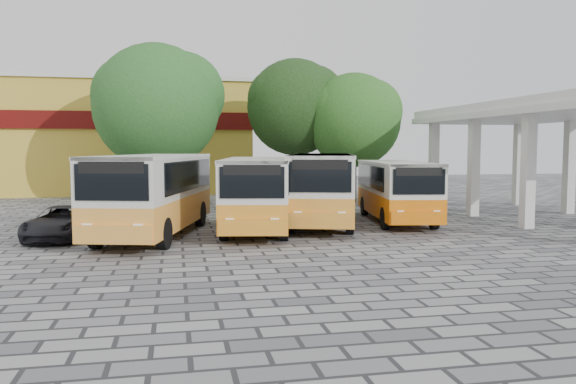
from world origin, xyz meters
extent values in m
plane|color=#56565B|center=(0.00, 0.00, 0.00)|extent=(90.00, 90.00, 0.00)
cube|color=silver|center=(7.85, 10.50, 2.50)|extent=(0.45, 0.45, 5.00)
cube|color=silver|center=(13.15, 10.50, 2.50)|extent=(0.45, 0.45, 5.00)
cube|color=silver|center=(10.50, 4.00, 5.20)|extent=(6.60, 15.60, 0.40)
cube|color=silver|center=(10.50, 4.00, 4.85)|extent=(6.80, 15.80, 0.30)
cube|color=gold|center=(-11.00, 26.00, 4.00)|extent=(20.00, 10.00, 8.00)
cube|color=#590C0A|center=(-11.00, 20.90, 5.20)|extent=(20.00, 0.20, 1.20)
cube|color=silver|center=(-11.00, 26.00, 8.15)|extent=(20.40, 10.40, 0.30)
cube|color=gold|center=(-7.25, 2.74, 0.96)|extent=(4.62, 8.83, 1.11)
cube|color=silver|center=(-7.25, 2.74, 2.29)|extent=(4.62, 8.83, 1.56)
cube|color=silver|center=(-7.25, 2.74, 3.01)|extent=(4.67, 8.85, 0.13)
cube|color=black|center=(-8.54, 2.74, 2.31)|extent=(1.83, 6.77, 1.11)
cube|color=black|center=(-5.96, 2.74, 2.31)|extent=(1.83, 6.77, 1.11)
cube|color=black|center=(-7.25, -1.51, 2.31)|extent=(2.21, 0.63, 1.11)
cube|color=black|center=(-7.25, -1.51, 2.75)|extent=(1.96, 0.57, 0.36)
cylinder|color=black|center=(-8.39, -0.01, 0.53)|extent=(0.30, 1.06, 1.06)
cylinder|color=black|center=(-6.10, -0.01, 0.53)|extent=(0.30, 1.06, 1.06)
cylinder|color=black|center=(-8.39, 5.50, 0.53)|extent=(0.30, 1.06, 1.06)
cylinder|color=black|center=(-6.10, 5.50, 0.53)|extent=(0.30, 1.06, 1.06)
cube|color=orange|center=(-3.24, 3.52, 0.91)|extent=(3.78, 8.33, 1.05)
cube|color=silver|center=(-3.24, 3.52, 2.17)|extent=(3.78, 8.33, 1.48)
cube|color=silver|center=(-3.24, 3.52, 2.85)|extent=(3.83, 8.34, 0.12)
cube|color=black|center=(-4.47, 3.52, 2.19)|extent=(1.21, 6.53, 1.05)
cube|color=black|center=(-2.02, 3.52, 2.19)|extent=(1.21, 6.53, 1.05)
cube|color=black|center=(-3.24, -0.52, 2.19)|extent=(2.13, 0.43, 1.05)
cube|color=black|center=(-3.24, -0.52, 2.61)|extent=(1.89, 0.39, 0.34)
cylinder|color=black|center=(-4.33, 0.91, 0.50)|extent=(0.28, 1.00, 1.00)
cylinder|color=black|center=(-2.16, 0.91, 0.50)|extent=(0.28, 1.00, 1.00)
cylinder|color=black|center=(-4.33, 6.13, 0.50)|extent=(0.28, 1.00, 1.00)
cylinder|color=black|center=(-2.16, 6.13, 0.50)|extent=(0.28, 1.00, 1.00)
cube|color=orange|center=(-0.23, 4.62, 0.95)|extent=(4.69, 8.80, 1.11)
cube|color=silver|center=(-0.23, 4.62, 2.28)|extent=(4.69, 8.80, 1.55)
cube|color=silver|center=(-0.23, 4.62, 2.99)|extent=(4.74, 8.81, 0.13)
cube|color=black|center=(-1.52, 4.62, 2.30)|extent=(1.91, 6.71, 1.11)
cube|color=black|center=(1.05, 4.62, 2.30)|extent=(1.91, 6.71, 1.11)
cube|color=black|center=(-0.23, 0.39, 2.30)|extent=(2.20, 0.65, 1.11)
cube|color=black|center=(-0.23, 0.39, 2.74)|extent=(1.94, 0.59, 0.36)
cylinder|color=black|center=(-1.37, 1.88, 0.53)|extent=(0.29, 1.05, 1.05)
cylinder|color=black|center=(0.90, 1.88, 0.53)|extent=(0.29, 1.05, 1.05)
cylinder|color=black|center=(-1.37, 7.36, 0.53)|extent=(0.29, 1.05, 1.05)
cylinder|color=black|center=(0.90, 7.36, 0.53)|extent=(0.29, 1.05, 1.05)
cube|color=orange|center=(3.31, 4.83, 0.85)|extent=(3.42, 7.76, 0.98)
cube|color=silver|center=(3.31, 4.83, 2.03)|extent=(3.42, 7.76, 1.38)
cube|color=silver|center=(3.31, 4.83, 2.66)|extent=(3.47, 7.76, 0.11)
cube|color=black|center=(2.16, 4.83, 2.04)|extent=(1.04, 6.11, 0.98)
cube|color=black|center=(4.45, 4.83, 2.04)|extent=(1.04, 6.11, 0.98)
cube|color=black|center=(3.31, 1.06, 2.04)|extent=(2.00, 0.37, 0.98)
cube|color=black|center=(3.31, 1.06, 2.43)|extent=(1.77, 0.35, 0.32)
cylinder|color=black|center=(2.30, 2.39, 0.47)|extent=(0.26, 0.94, 0.94)
cylinder|color=black|center=(4.32, 2.39, 0.47)|extent=(0.26, 0.94, 0.94)
cylinder|color=black|center=(2.30, 7.26, 0.47)|extent=(0.26, 0.94, 0.94)
cylinder|color=black|center=(4.32, 7.26, 0.47)|extent=(0.26, 0.94, 0.94)
cylinder|color=#392511|center=(-7.50, 15.38, 2.18)|extent=(0.48, 0.48, 4.37)
sphere|color=#235C1E|center=(-7.50, 15.38, 5.76)|extent=(7.41, 7.41, 7.41)
sphere|color=#235C1E|center=(-6.02, 15.68, 6.50)|extent=(5.19, 5.19, 5.19)
sphere|color=#235C1E|center=(-8.80, 15.18, 6.31)|extent=(4.82, 4.82, 4.82)
cylinder|color=#3B2713|center=(0.96, 15.77, 2.11)|extent=(0.50, 0.50, 4.22)
sphere|color=#16360D|center=(0.96, 15.77, 5.87)|extent=(6.02, 6.02, 6.02)
sphere|color=#16360D|center=(2.16, 16.07, 6.47)|extent=(4.22, 4.22, 4.22)
sphere|color=#16360D|center=(-0.10, 15.57, 6.32)|extent=(3.92, 3.92, 3.92)
cylinder|color=black|center=(4.22, 13.92, 1.84)|extent=(0.39, 0.39, 3.68)
sphere|color=#265E18|center=(4.22, 13.92, 5.00)|extent=(5.70, 5.70, 5.70)
sphere|color=#265E18|center=(5.37, 14.22, 5.57)|extent=(3.99, 3.99, 3.99)
sphere|color=#265E18|center=(3.23, 13.72, 5.43)|extent=(3.71, 3.71, 3.71)
imported|color=black|center=(-10.56, 2.77, 0.60)|extent=(2.48, 4.49, 1.19)
camera|label=1|loc=(-6.43, -18.91, 3.35)|focal=35.00mm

